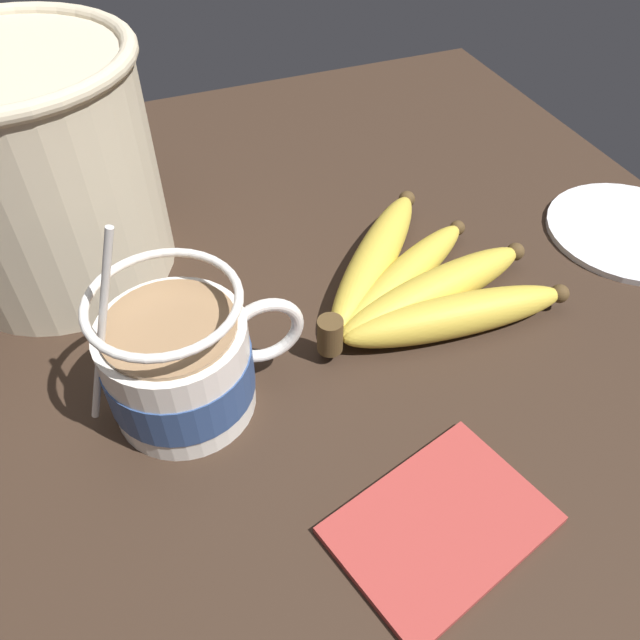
# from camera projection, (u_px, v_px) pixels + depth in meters

# --- Properties ---
(table) EXTENTS (0.91, 0.91, 0.03)m
(table) POSITION_uv_depth(u_px,v_px,m) (257.00, 359.00, 0.51)
(table) COLOR #332319
(table) RESTS_ON ground
(coffee_mug) EXTENTS (0.16, 0.10, 0.17)m
(coffee_mug) POSITION_uv_depth(u_px,v_px,m) (180.00, 364.00, 0.43)
(coffee_mug) COLOR white
(coffee_mug) RESTS_ON table
(banana_bunch) EXTENTS (0.22, 0.20, 0.04)m
(banana_bunch) POSITION_uv_depth(u_px,v_px,m) (416.00, 285.00, 0.53)
(banana_bunch) COLOR #4C381E
(banana_bunch) RESTS_ON table
(woven_basket) EXTENTS (0.20, 0.20, 0.19)m
(woven_basket) POSITION_uv_depth(u_px,v_px,m) (36.00, 166.00, 0.50)
(woven_basket) COLOR beige
(woven_basket) RESTS_ON table
(napkin) EXTENTS (0.15, 0.12, 0.01)m
(napkin) POSITION_uv_depth(u_px,v_px,m) (441.00, 525.00, 0.39)
(napkin) COLOR #A33833
(napkin) RESTS_ON table
(small_plate) EXTENTS (0.16, 0.16, 0.01)m
(small_plate) POSITION_uv_depth(u_px,v_px,m) (630.00, 231.00, 0.60)
(small_plate) COLOR white
(small_plate) RESTS_ON table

